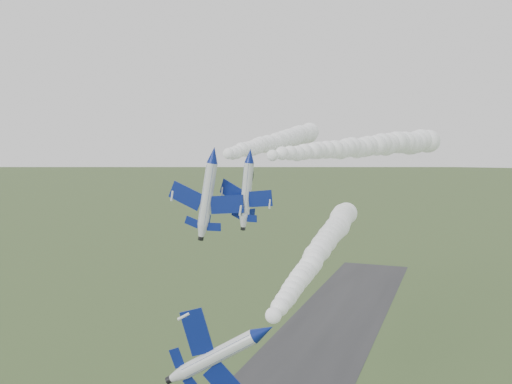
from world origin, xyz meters
TOP-DOWN VIEW (x-y plane):
  - jet_lead at (12.73, -6.72)m, footprint 5.85×13.06m
  - smoke_trail_jet_lead at (9.67, 30.21)m, footprint 13.00×67.21m
  - jet_pair_left at (-4.36, 19.20)m, footprint 11.87×14.41m
  - smoke_trail_jet_pair_left at (-6.08, 56.20)m, footprint 8.21×66.27m
  - jet_pair_right at (1.17, 19.86)m, footprint 10.28×11.92m
  - smoke_trail_jet_pair_right at (13.17, 51.32)m, footprint 27.11×59.29m

SIDE VIEW (x-z plane):
  - jet_lead at x=12.73m, z-range 24.46..33.77m
  - smoke_trail_jet_lead at x=9.67m, z-range 28.30..32.97m
  - jet_pair_right at x=1.17m, z-range 44.09..47.24m
  - jet_pair_left at x=-4.36m, z-range 43.78..47.67m
  - smoke_trail_jet_pair_right at x=13.17m, z-range 44.09..49.30m
  - smoke_trail_jet_pair_left at x=-6.08m, z-range 45.32..50.14m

